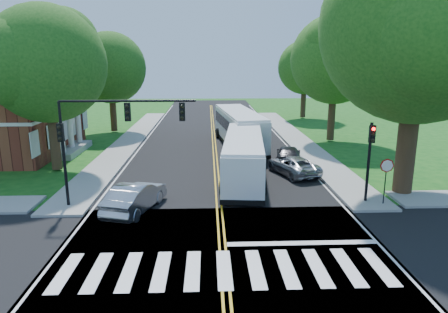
{
  "coord_description": "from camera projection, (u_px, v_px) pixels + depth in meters",
  "views": [
    {
      "loc": [
        -0.57,
        -14.3,
        7.78
      ],
      "look_at": [
        0.33,
        7.98,
        2.4
      ],
      "focal_mm": 32.0,
      "sensor_mm": 36.0,
      "label": 1
    }
  ],
  "objects": [
    {
      "name": "ground",
      "position": [
        224.0,
        263.0,
        15.74
      ],
      "size": [
        140.0,
        140.0,
        0.0
      ],
      "primitive_type": "plane",
      "color": "#134C15",
      "rests_on": "ground"
    },
    {
      "name": "road",
      "position": [
        215.0,
        156.0,
        33.22
      ],
      "size": [
        14.0,
        96.0,
        0.01
      ],
      "primitive_type": "cube",
      "color": "black",
      "rests_on": "ground"
    },
    {
      "name": "cross_road",
      "position": [
        224.0,
        263.0,
        15.74
      ],
      "size": [
        60.0,
        12.0,
        0.01
      ],
      "primitive_type": "cube",
      "color": "black",
      "rests_on": "ground"
    },
    {
      "name": "center_line",
      "position": [
        214.0,
        146.0,
        37.1
      ],
      "size": [
        0.36,
        70.0,
        0.01
      ],
      "primitive_type": "cube",
      "color": "gold",
      "rests_on": "road"
    },
    {
      "name": "edge_line_w",
      "position": [
        141.0,
        147.0,
        36.84
      ],
      "size": [
        0.12,
        70.0,
        0.01
      ],
      "primitive_type": "cube",
      "color": "silver",
      "rests_on": "road"
    },
    {
      "name": "edge_line_e",
      "position": [
        287.0,
        146.0,
        37.37
      ],
      "size": [
        0.12,
        70.0,
        0.01
      ],
      "primitive_type": "cube",
      "color": "silver",
      "rests_on": "road"
    },
    {
      "name": "crosswalk",
      "position": [
        224.0,
        269.0,
        15.25
      ],
      "size": [
        12.6,
        3.0,
        0.01
      ],
      "primitive_type": "cube",
      "color": "silver",
      "rests_on": "road"
    },
    {
      "name": "stop_bar",
      "position": [
        302.0,
        243.0,
        17.43
      ],
      "size": [
        6.6,
        0.4,
        0.01
      ],
      "primitive_type": "cube",
      "color": "silver",
      "rests_on": "road"
    },
    {
      "name": "sidewalk_nw",
      "position": [
        130.0,
        140.0,
        39.68
      ],
      "size": [
        2.6,
        40.0,
        0.15
      ],
      "primitive_type": "cube",
      "color": "gray",
      "rests_on": "ground"
    },
    {
      "name": "sidewalk_ne",
      "position": [
        296.0,
        139.0,
        40.33
      ],
      "size": [
        2.6,
        40.0,
        0.15
      ],
      "primitive_type": "cube",
      "color": "gray",
      "rests_on": "ground"
    },
    {
      "name": "tree_ne_big",
      "position": [
        420.0,
        26.0,
        21.69
      ],
      "size": [
        10.8,
        10.8,
        14.91
      ],
      "color": "#362715",
      "rests_on": "ground"
    },
    {
      "name": "tree_west_near",
      "position": [
        47.0,
        64.0,
        27.12
      ],
      "size": [
        8.0,
        8.0,
        11.4
      ],
      "color": "#362715",
      "rests_on": "ground"
    },
    {
      "name": "tree_west_far",
      "position": [
        110.0,
        68.0,
        42.8
      ],
      "size": [
        7.6,
        7.6,
        10.67
      ],
      "color": "#362715",
      "rests_on": "ground"
    },
    {
      "name": "tree_east_mid",
      "position": [
        335.0,
        60.0,
        37.66
      ],
      "size": [
        8.4,
        8.4,
        11.93
      ],
      "color": "#362715",
      "rests_on": "ground"
    },
    {
      "name": "tree_east_far",
      "position": [
        305.0,
        67.0,
        53.47
      ],
      "size": [
        7.2,
        7.2,
        10.34
      ],
      "color": "#362715",
      "rests_on": "ground"
    },
    {
      "name": "signal_nw",
      "position": [
        106.0,
        128.0,
        20.72
      ],
      "size": [
        7.15,
        0.46,
        5.66
      ],
      "color": "black",
      "rests_on": "ground"
    },
    {
      "name": "signal_ne",
      "position": [
        370.0,
        152.0,
        21.62
      ],
      "size": [
        0.3,
        0.46,
        4.4
      ],
      "color": "black",
      "rests_on": "ground"
    },
    {
      "name": "stop_sign",
      "position": [
        386.0,
        170.0,
        21.42
      ],
      "size": [
        0.76,
        0.08,
        2.53
      ],
      "color": "black",
      "rests_on": "ground"
    },
    {
      "name": "bus_lead",
      "position": [
        244.0,
        156.0,
        26.63
      ],
      "size": [
        3.56,
        11.5,
        2.93
      ],
      "rotation": [
        0.0,
        0.0,
        3.04
      ],
      "color": "silver",
      "rests_on": "road"
    },
    {
      "name": "bus_follow",
      "position": [
        239.0,
        128.0,
        36.9
      ],
      "size": [
        4.18,
        12.83,
        3.26
      ],
      "rotation": [
        0.0,
        0.0,
        3.26
      ],
      "color": "silver",
      "rests_on": "road"
    },
    {
      "name": "hatchback",
      "position": [
        135.0,
        197.0,
        21.0
      ],
      "size": [
        2.91,
        4.96,
        1.54
      ],
      "primitive_type": "imported",
      "rotation": [
        0.0,
        0.0,
        2.85
      ],
      "color": "#AAABB1",
      "rests_on": "road"
    },
    {
      "name": "suv",
      "position": [
        293.0,
        165.0,
        27.83
      ],
      "size": [
        3.54,
        5.09,
        1.29
      ],
      "primitive_type": "imported",
      "rotation": [
        0.0,
        0.0,
        3.48
      ],
      "color": "#ADAFB5",
      "rests_on": "road"
    },
    {
      "name": "dark_sedan",
      "position": [
        288.0,
        155.0,
        30.91
      ],
      "size": [
        2.76,
        4.81,
        1.31
      ],
      "primitive_type": "imported",
      "rotation": [
        0.0,
        0.0,
        2.93
      ],
      "color": "black",
      "rests_on": "road"
    }
  ]
}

